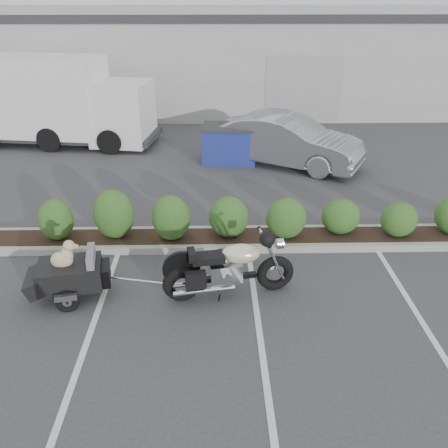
{
  "coord_description": "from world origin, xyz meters",
  "views": [
    {
      "loc": [
        0.51,
        -6.74,
        4.95
      ],
      "look_at": [
        0.69,
        1.59,
        0.75
      ],
      "focal_mm": 38.0,
      "sensor_mm": 36.0,
      "label": 1
    }
  ],
  "objects_px": {
    "motorcycle": "(229,269)",
    "delivery_truck": "(62,103)",
    "pet_trailer": "(69,274)",
    "sedan": "(286,141)",
    "dumpster": "(230,143)"
  },
  "relations": [
    {
      "from": "motorcycle",
      "to": "delivery_truck",
      "type": "relative_size",
      "value": 0.36
    },
    {
      "from": "sedan",
      "to": "delivery_truck",
      "type": "relative_size",
      "value": 0.7
    },
    {
      "from": "pet_trailer",
      "to": "motorcycle",
      "type": "bearing_deg",
      "value": -10.52
    },
    {
      "from": "pet_trailer",
      "to": "sedan",
      "type": "relative_size",
      "value": 0.42
    },
    {
      "from": "delivery_truck",
      "to": "sedan",
      "type": "bearing_deg",
      "value": -9.83
    },
    {
      "from": "motorcycle",
      "to": "dumpster",
      "type": "height_order",
      "value": "motorcycle"
    },
    {
      "from": "pet_trailer",
      "to": "sedan",
      "type": "bearing_deg",
      "value": 45.37
    },
    {
      "from": "dumpster",
      "to": "motorcycle",
      "type": "bearing_deg",
      "value": -85.45
    },
    {
      "from": "motorcycle",
      "to": "dumpster",
      "type": "distance_m",
      "value": 7.24
    },
    {
      "from": "pet_trailer",
      "to": "delivery_truck",
      "type": "relative_size",
      "value": 0.29
    },
    {
      "from": "pet_trailer",
      "to": "delivery_truck",
      "type": "height_order",
      "value": "delivery_truck"
    },
    {
      "from": "motorcycle",
      "to": "delivery_truck",
      "type": "bearing_deg",
      "value": 109.98
    },
    {
      "from": "dumpster",
      "to": "delivery_truck",
      "type": "bearing_deg",
      "value": 166.43
    },
    {
      "from": "dumpster",
      "to": "delivery_truck",
      "type": "distance_m",
      "value": 6.05
    },
    {
      "from": "motorcycle",
      "to": "dumpster",
      "type": "bearing_deg",
      "value": 77.94
    }
  ]
}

